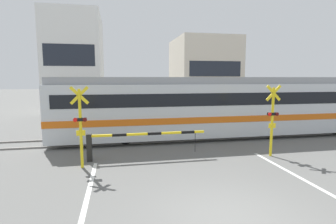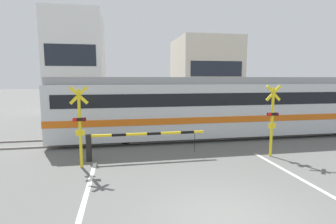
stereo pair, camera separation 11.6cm
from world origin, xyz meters
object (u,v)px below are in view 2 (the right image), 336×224
crossing_barrier_far (191,115)px  crossing_signal_right (272,117)px  crossing_signal_left (80,123)px  commuter_train (234,105)px  crossing_barrier_near (124,140)px  pedestrian (153,110)px

crossing_barrier_far → crossing_signal_right: size_ratio=1.60×
crossing_barrier_far → crossing_signal_left: crossing_signal_left is taller
commuter_train → crossing_signal_left: (-7.86, -3.94, -0.13)m
crossing_barrier_near → crossing_signal_left: (-1.60, -0.71, 0.86)m
commuter_train → pedestrian: 7.19m
crossing_barrier_near → crossing_signal_right: crossing_signal_right is taller
commuter_train → crossing_barrier_near: (-6.26, -3.22, -0.98)m
crossing_barrier_near → crossing_barrier_far: same height
commuter_train → crossing_signal_left: size_ratio=6.52×
commuter_train → pedestrian: bearing=123.4°
crossing_signal_left → pedestrian: crossing_signal_left is taller
commuter_train → crossing_signal_right: commuter_train is taller
crossing_barrier_far → crossing_signal_left: size_ratio=1.60×
crossing_barrier_near → pedestrian: 9.47m
crossing_signal_left → pedestrian: size_ratio=1.95×
crossing_barrier_far → crossing_signal_left: 9.37m
crossing_barrier_far → pedestrian: (-2.23, 2.90, 0.07)m
crossing_signal_left → crossing_signal_right: size_ratio=1.00×
crossing_barrier_near → crossing_signal_left: crossing_signal_left is taller
commuter_train → crossing_barrier_near: commuter_train is taller
crossing_barrier_near → crossing_signal_right: bearing=-6.6°
commuter_train → crossing_signal_left: bearing=-153.4°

